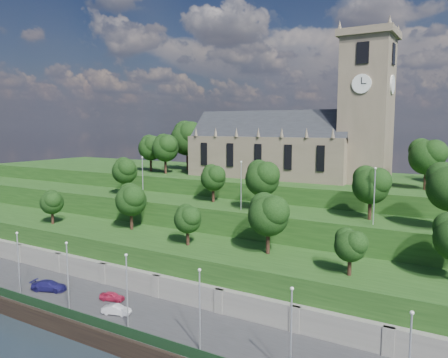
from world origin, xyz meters
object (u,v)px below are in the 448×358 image
Objects in this scene: church at (295,139)px; car_left at (112,296)px; car_middle at (117,310)px; car_right at (49,286)px.

car_left is at bearing -104.42° from church.
car_middle is at bearing -98.71° from church.
church is at bearing -25.60° from car_middle.
church is 46.61m from car_middle.
car_left is 4.58m from car_middle.
car_right is (-20.16, -40.80, -19.80)m from church.
car_middle is at bearing -114.33° from car_right.
car_middle is 13.81m from car_right.
church is 11.48× the size of car_left.
car_left is (-9.98, -38.81, -19.95)m from church.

